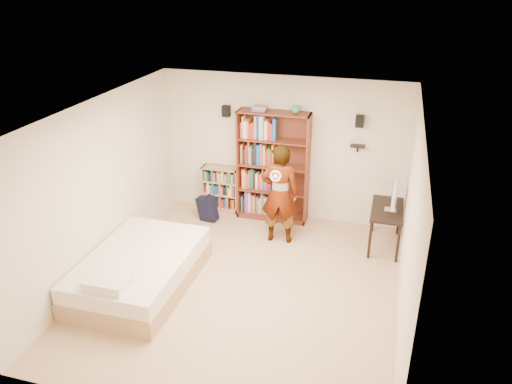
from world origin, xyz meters
TOP-DOWN VIEW (x-y plane):
  - ground at (0.00, 0.00)m, footprint 4.50×5.00m
  - room_shell at (0.00, 0.00)m, footprint 4.52×5.02m
  - crown_molding at (0.00, 0.00)m, footprint 4.50×5.00m
  - speaker_left at (-1.05, 2.40)m, footprint 0.14×0.12m
  - speaker_right at (1.35, 2.40)m, footprint 0.14×0.12m
  - wall_shelf at (1.35, 2.41)m, footprint 0.25×0.16m
  - tall_bookshelf at (-0.13, 2.31)m, footprint 1.31×0.38m
  - low_bookshelf at (-1.19, 2.37)m, footprint 0.72×0.27m
  - computer_desk at (1.97, 1.80)m, footprint 0.52×1.04m
  - imac at (2.02, 1.75)m, footprint 0.17×0.54m
  - daybed at (-1.51, -0.39)m, footprint 1.45×2.23m
  - person at (0.19, 1.50)m, footprint 0.69×0.48m
  - wii_wheel at (0.19, 1.17)m, footprint 0.19×0.07m
  - navy_bag at (-1.29, 1.87)m, footprint 0.40×0.30m

SIDE VIEW (x-z plane):
  - ground at x=0.00m, z-range -0.01..0.01m
  - navy_bag at x=-1.29m, z-range 0.00..0.49m
  - daybed at x=-1.51m, z-range 0.00..0.66m
  - computer_desk at x=1.97m, z-range 0.00..0.71m
  - low_bookshelf at x=-1.19m, z-range 0.00..0.89m
  - person at x=0.19m, z-range 0.00..1.78m
  - imac at x=2.02m, z-range 0.71..1.24m
  - tall_bookshelf at x=-0.13m, z-range 0.00..2.08m
  - wii_wheel at x=0.19m, z-range 1.25..1.45m
  - wall_shelf at x=1.35m, z-range 1.54..1.56m
  - room_shell at x=0.00m, z-range 0.41..3.12m
  - speaker_left at x=-1.05m, z-range 1.90..2.10m
  - speaker_right at x=1.35m, z-range 1.90..2.10m
  - crown_molding at x=0.00m, z-range 2.64..2.70m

